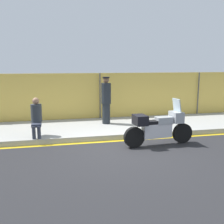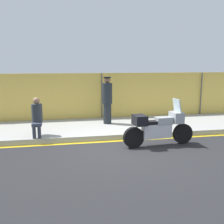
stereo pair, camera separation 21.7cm
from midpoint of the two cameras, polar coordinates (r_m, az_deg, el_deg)
The scene contains 7 objects.
ground_plane at distance 7.96m, azimuth 3.00°, elevation -8.17°, with size 120.00×120.00×0.00m, color #262628.
sidewalk at distance 10.26m, azimuth -0.33°, elevation -3.38°, with size 35.21×2.94×0.18m.
curb_paint_stripe at distance 8.80m, azimuth 1.56°, elevation -6.31°, with size 35.21×0.18×0.01m.
storefront_fence at distance 11.59m, azimuth -1.77°, elevation 3.17°, with size 33.45×0.17×2.15m.
motorcycle at distance 8.32m, azimuth 10.80°, elevation -3.31°, with size 2.33×0.61×1.47m.
officer_standing at distance 10.37m, azimuth -0.43°, elevation 2.67°, with size 0.38×0.38×1.86m.
person_seated_on_curb at distance 8.95m, azimuth -15.38°, elevation -0.58°, with size 0.36×0.65×1.28m.
Camera 2 is at (-1.74, -7.34, 2.54)m, focal length 42.00 mm.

